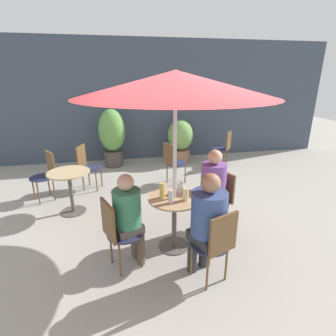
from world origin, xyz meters
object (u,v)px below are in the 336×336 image
at_px(beer_glass_0, 171,197).
at_px(beer_glass_2, 180,188).
at_px(seated_person_0, 128,213).
at_px(beer_glass_1, 186,194).
at_px(bistro_chair_1, 216,242).
at_px(seated_person_1, 208,219).
at_px(beer_glass_3, 162,190).
at_px(potted_plant_1, 180,139).
at_px(cafe_table_near, 174,212).
at_px(bistro_chair_3, 173,160).
at_px(cafe_table_far, 70,183).
at_px(potted_plant_0, 112,135).
at_px(seated_person_2, 212,186).
at_px(bistro_chair_0, 117,229).
at_px(umbrella, 175,84).
at_px(bistro_chair_6, 225,146).
at_px(bistro_chair_4, 86,163).
at_px(bistro_chair_5, 47,172).
at_px(bistro_chair_2, 219,196).

distance_m(beer_glass_0, beer_glass_2, 0.30).
distance_m(seated_person_0, beer_glass_1, 0.71).
bearing_deg(bistro_chair_1, seated_person_1, -90.00).
height_order(beer_glass_1, beer_glass_2, beer_glass_1).
height_order(beer_glass_3, potted_plant_1, potted_plant_1).
bearing_deg(cafe_table_near, seated_person_0, -158.68).
bearing_deg(bistro_chair_3, cafe_table_near, 135.80).
distance_m(cafe_table_near, beer_glass_1, 0.31).
xyz_separation_m(cafe_table_far, seated_person_1, (1.65, -1.81, 0.21)).
bearing_deg(potted_plant_0, cafe_table_far, -106.70).
height_order(bistro_chair_1, seated_person_2, seated_person_2).
bearing_deg(bistro_chair_3, potted_plant_1, -51.90).
height_order(seated_person_2, beer_glass_0, seated_person_2).
bearing_deg(seated_person_2, bistro_chair_1, -38.93).
xyz_separation_m(bistro_chair_1, beer_glass_3, (-0.43, 0.74, 0.28)).
bearing_deg(bistro_chair_0, potted_plant_0, -20.82).
bearing_deg(seated_person_1, cafe_table_far, -68.90).
relative_size(bistro_chair_0, seated_person_2, 0.71).
bearing_deg(umbrella, potted_plant_1, 74.83).
xyz_separation_m(beer_glass_3, umbrella, (0.15, -0.03, 1.23)).
height_order(bistro_chair_1, beer_glass_2, bistro_chair_1).
relative_size(cafe_table_far, bistro_chair_1, 0.81).
distance_m(beer_glass_3, potted_plant_1, 3.59).
bearing_deg(bistro_chair_6, beer_glass_2, 5.19).
xyz_separation_m(seated_person_1, beer_glass_0, (-0.30, 0.44, 0.07)).
relative_size(bistro_chair_6, seated_person_0, 0.76).
bearing_deg(bistro_chair_4, beer_glass_0, -134.23).
xyz_separation_m(bistro_chair_0, bistro_chair_6, (2.63, 3.21, 0.00)).
bearing_deg(beer_glass_3, seated_person_0, -149.44).
distance_m(bistro_chair_3, bistro_chair_6, 1.71).
height_order(bistro_chair_0, bistro_chair_6, same).
bearing_deg(beer_glass_2, seated_person_1, -79.52).
bearing_deg(seated_person_1, seated_person_2, -135.07).
bearing_deg(bistro_chair_3, seated_person_2, 152.11).
bearing_deg(bistro_chair_1, seated_person_0, -51.08).
height_order(beer_glass_0, potted_plant_0, potted_plant_0).
height_order(bistro_chair_5, beer_glass_2, bistro_chair_5).
distance_m(cafe_table_near, umbrella, 1.53).
distance_m(seated_person_0, umbrella, 1.49).
xyz_separation_m(bistro_chair_5, beer_glass_1, (2.02, -1.94, 0.26)).
height_order(bistro_chair_5, beer_glass_0, same).
xyz_separation_m(cafe_table_near, beer_glass_1, (0.12, -0.10, 0.27)).
distance_m(bistro_chair_3, seated_person_2, 1.85).
relative_size(cafe_table_near, potted_plant_0, 0.50).
relative_size(beer_glass_1, beer_glass_2, 1.06).
height_order(seated_person_0, potted_plant_0, potted_plant_0).
bearing_deg(bistro_chair_5, beer_glass_1, 15.39).
bearing_deg(beer_glass_1, bistro_chair_2, 32.08).
xyz_separation_m(beer_glass_3, potted_plant_0, (-0.60, 3.46, -0.02)).
bearing_deg(bistro_chair_6, potted_plant_1, -79.56).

